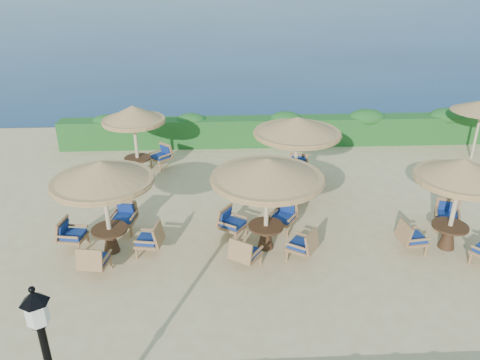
% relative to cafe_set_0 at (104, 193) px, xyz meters
% --- Properties ---
extents(ground, '(120.00, 120.00, 0.00)m').
position_rel_cafe_set_0_xyz_m(ground, '(5.33, 0.84, -1.78)').
color(ground, '#D3BD86').
rests_on(ground, ground).
extents(sea, '(160.00, 160.00, 0.00)m').
position_rel_cafe_set_0_xyz_m(sea, '(5.33, 70.84, -1.78)').
color(sea, '#0C2450').
rests_on(sea, ground).
extents(hedge, '(18.00, 0.90, 1.20)m').
position_rel_cafe_set_0_xyz_m(hedge, '(5.33, 8.04, -1.18)').
color(hedge, '#184D1C').
rests_on(hedge, ground).
extents(cafe_set_0, '(2.88, 2.88, 2.65)m').
position_rel_cafe_set_0_xyz_m(cafe_set_0, '(0.00, 0.00, 0.00)').
color(cafe_set_0, beige).
rests_on(cafe_set_0, ground).
extents(cafe_set_1, '(2.99, 2.99, 2.65)m').
position_rel_cafe_set_0_xyz_m(cafe_set_1, '(4.20, -0.03, 0.09)').
color(cafe_set_1, beige).
rests_on(cafe_set_1, ground).
extents(cafe_set_2, '(2.63, 2.75, 2.65)m').
position_rel_cafe_set_0_xyz_m(cafe_set_2, '(9.19, -0.28, 0.02)').
color(cafe_set_2, beige).
rests_on(cafe_set_2, ground).
extents(cafe_set_3, '(2.48, 2.47, 2.65)m').
position_rel_cafe_set_0_xyz_m(cafe_set_3, '(-0.00, 5.05, 0.10)').
color(cafe_set_3, beige).
rests_on(cafe_set_3, ground).
extents(cafe_set_4, '(2.89, 2.89, 2.65)m').
position_rel_cafe_set_0_xyz_m(cafe_set_4, '(5.54, 3.44, 0.25)').
color(cafe_set_4, beige).
rests_on(cafe_set_4, ground).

